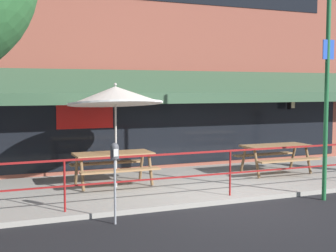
# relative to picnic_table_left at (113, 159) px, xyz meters

# --- Properties ---
(ground_plane) EXTENTS (120.00, 120.00, 0.00)m
(ground_plane) POSITION_rel_picnic_table_left_xyz_m (1.98, -2.24, -0.71)
(ground_plane) COLOR black
(patio_deck) EXTENTS (15.00, 4.00, 0.10)m
(patio_deck) POSITION_rel_picnic_table_left_xyz_m (1.98, -0.24, -0.66)
(patio_deck) COLOR #9E998E
(patio_deck) RESTS_ON ground
(restaurant_building) EXTENTS (15.00, 1.60, 7.76)m
(restaurant_building) POSITION_rel_picnic_table_left_xyz_m (1.98, 1.98, 3.15)
(restaurant_building) COLOR brown
(restaurant_building) RESTS_ON ground
(patio_railing) EXTENTS (13.84, 0.04, 0.97)m
(patio_railing) POSITION_rel_picnic_table_left_xyz_m (1.98, -1.94, 0.09)
(patio_railing) COLOR maroon
(patio_railing) RESTS_ON patio_deck
(picnic_table_left) EXTENTS (1.80, 1.42, 0.76)m
(picnic_table_left) POSITION_rel_picnic_table_left_xyz_m (0.00, 0.00, 0.00)
(picnic_table_left) COLOR #997047
(picnic_table_left) RESTS_ON patio_deck
(picnic_table_centre) EXTENTS (1.80, 1.42, 0.76)m
(picnic_table_centre) POSITION_rel_picnic_table_left_xyz_m (4.39, -0.18, 0.00)
(picnic_table_centre) COLOR #997047
(picnic_table_centre) RESTS_ON patio_deck
(patio_umbrella_left) EXTENTS (2.14, 2.14, 2.40)m
(patio_umbrella_left) POSITION_rel_picnic_table_left_xyz_m (-0.00, -0.22, 1.47)
(patio_umbrella_left) COLOR #B7B2A8
(patio_umbrella_left) RESTS_ON patio_deck
(parking_meter_near) EXTENTS (0.15, 0.16, 1.42)m
(parking_meter_near) POSITION_rel_picnic_table_left_xyz_m (-0.74, -2.72, 0.44)
(parking_meter_near) COLOR gray
(parking_meter_near) RESTS_ON ground
(street_sign_pole) EXTENTS (0.28, 0.09, 4.37)m
(street_sign_pole) POSITION_rel_picnic_table_left_xyz_m (3.82, -2.69, 1.54)
(street_sign_pole) COLOR #1E6033
(street_sign_pole) RESTS_ON ground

